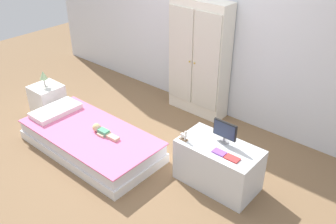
# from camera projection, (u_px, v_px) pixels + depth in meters

# --- Properties ---
(ground_plane) EXTENTS (10.00, 10.00, 0.02)m
(ground_plane) POSITION_uv_depth(u_px,v_px,m) (134.00, 160.00, 4.29)
(ground_plane) COLOR brown
(back_wall) EXTENTS (6.40, 0.05, 2.70)m
(back_wall) POSITION_uv_depth(u_px,v_px,m) (218.00, 14.00, 4.63)
(back_wall) COLOR silver
(back_wall) RESTS_ON ground_plane
(bed) EXTENTS (1.73, 0.84, 0.26)m
(bed) POSITION_uv_depth(u_px,v_px,m) (91.00, 141.00, 4.38)
(bed) COLOR white
(bed) RESTS_ON ground_plane
(pillow) EXTENTS (0.32, 0.60, 0.06)m
(pillow) POSITION_uv_depth(u_px,v_px,m) (56.00, 110.00, 4.67)
(pillow) COLOR white
(pillow) RESTS_ON bed
(doll) EXTENTS (0.39, 0.14, 0.10)m
(doll) POSITION_uv_depth(u_px,v_px,m) (101.00, 130.00, 4.26)
(doll) COLOR #4CA375
(doll) RESTS_ON bed
(nightstand) EXTENTS (0.38, 0.38, 0.40)m
(nightstand) POSITION_uv_depth(u_px,v_px,m) (48.00, 99.00, 5.12)
(nightstand) COLOR white
(nightstand) RESTS_ON ground_plane
(table_lamp) EXTENTS (0.10, 0.10, 0.22)m
(table_lamp) POSITION_uv_depth(u_px,v_px,m) (43.00, 76.00, 4.94)
(table_lamp) COLOR #B7B2AD
(table_lamp) RESTS_ON nightstand
(wardrobe) EXTENTS (0.82, 0.31, 1.56)m
(wardrobe) POSITION_uv_depth(u_px,v_px,m) (199.00, 59.00, 4.87)
(wardrobe) COLOR white
(wardrobe) RESTS_ON ground_plane
(tv_stand) EXTENTS (0.84, 0.46, 0.48)m
(tv_stand) POSITION_uv_depth(u_px,v_px,m) (218.00, 165.00, 3.81)
(tv_stand) COLOR silver
(tv_stand) RESTS_ON ground_plane
(tv_monitor) EXTENTS (0.26, 0.10, 0.24)m
(tv_monitor) POSITION_uv_depth(u_px,v_px,m) (225.00, 131.00, 3.67)
(tv_monitor) COLOR #99999E
(tv_monitor) RESTS_ON tv_stand
(rocking_horse_toy) EXTENTS (0.10, 0.04, 0.12)m
(rocking_horse_toy) POSITION_uv_depth(u_px,v_px,m) (184.00, 136.00, 3.74)
(rocking_horse_toy) COLOR #8E6642
(rocking_horse_toy) RESTS_ON tv_stand
(book_purple) EXTENTS (0.13, 0.08, 0.01)m
(book_purple) POSITION_uv_depth(u_px,v_px,m) (219.00, 152.00, 3.58)
(book_purple) COLOR #8E51B2
(book_purple) RESTS_ON tv_stand
(book_red) EXTENTS (0.14, 0.09, 0.01)m
(book_red) POSITION_uv_depth(u_px,v_px,m) (232.00, 158.00, 3.50)
(book_red) COLOR #CC3838
(book_red) RESTS_ON tv_stand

